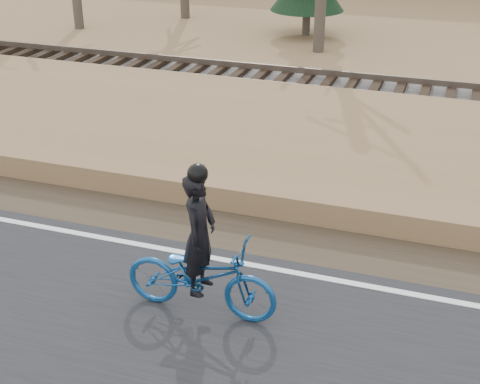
% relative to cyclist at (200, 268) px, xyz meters
% --- Properties ---
extents(ground, '(120.00, 120.00, 0.00)m').
position_rel_cyclist_xyz_m(ground, '(1.48, 1.10, -0.74)').
color(ground, olive).
rests_on(ground, ground).
extents(edge_line, '(120.00, 0.12, 0.01)m').
position_rel_cyclist_xyz_m(edge_line, '(1.48, 1.30, -0.68)').
color(edge_line, silver).
rests_on(edge_line, road).
extents(shoulder, '(120.00, 1.60, 0.04)m').
position_rel_cyclist_xyz_m(shoulder, '(1.48, 2.30, -0.72)').
color(shoulder, '#473A2B').
rests_on(shoulder, ground).
extents(embankment, '(120.00, 5.00, 0.44)m').
position_rel_cyclist_xyz_m(embankment, '(1.48, 5.30, -0.52)').
color(embankment, olive).
rests_on(embankment, ground).
extents(ballast, '(120.00, 3.00, 0.45)m').
position_rel_cyclist_xyz_m(ballast, '(1.48, 9.10, -0.52)').
color(ballast, slate).
rests_on(ballast, ground).
extents(railroad, '(120.00, 2.40, 0.29)m').
position_rel_cyclist_xyz_m(railroad, '(1.48, 9.10, -0.21)').
color(railroad, black).
rests_on(railroad, ballast).
extents(cyclist, '(2.09, 0.74, 2.15)m').
position_rel_cyclist_xyz_m(cyclist, '(0.00, 0.00, 0.00)').
color(cyclist, navy).
rests_on(cyclist, road).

